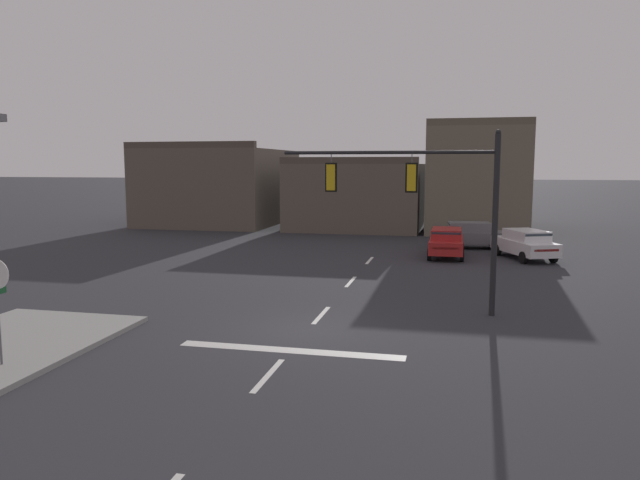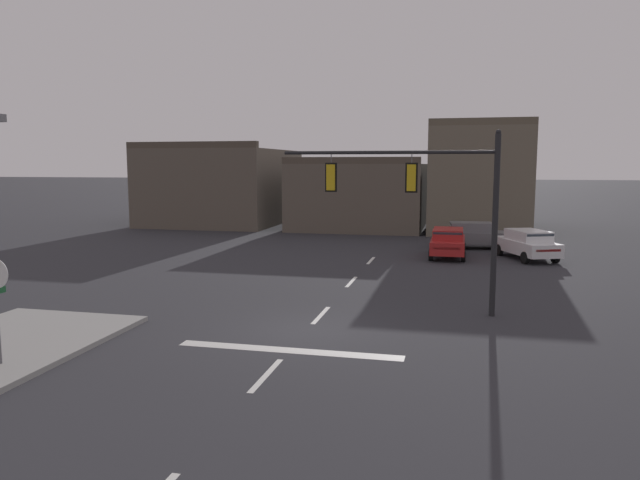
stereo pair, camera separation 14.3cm
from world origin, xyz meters
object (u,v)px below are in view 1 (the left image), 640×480
Objects in this scene: car_lot_nearside at (525,243)px; signal_mast_near_side at (429,193)px; car_lot_middle at (471,234)px; car_lot_farside at (446,242)px.

signal_mast_near_side is at bearing -109.78° from car_lot_nearside.
signal_mast_near_side is 1.55× the size of car_lot_nearside.
signal_mast_near_side is at bearing -96.61° from car_lot_middle.
car_lot_middle is 1.02× the size of car_lot_farside.
car_lot_farside is (-4.20, -0.21, 0.00)m from car_lot_nearside.
car_lot_nearside is at bearing 2.85° from car_lot_farside.
car_lot_nearside is at bearing -53.37° from car_lot_middle.
signal_mast_near_side reaches higher than car_lot_nearside.
car_lot_nearside is 1.06× the size of car_lot_farside.
car_lot_middle is at bearing 83.39° from signal_mast_near_side.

